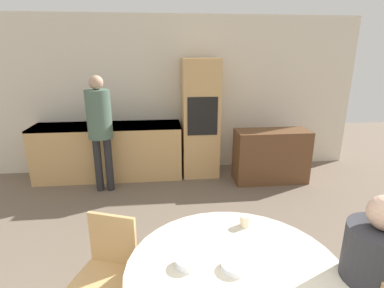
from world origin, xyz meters
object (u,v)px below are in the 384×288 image
chair_far_left (108,266)px  bowl_centre (235,266)px  person_seated (375,282)px  person_standing (100,122)px  sideboard (271,156)px  bowl_far (187,262)px  cup (245,221)px  oven_unit (200,118)px

chair_far_left → bowl_centre: 0.98m
person_seated → person_standing: size_ratio=0.74×
person_standing → bowl_centre: bearing=-65.2°
sideboard → bowl_far: sideboard is taller
person_seated → bowl_far: bearing=166.9°
person_standing → cup: (1.48, -2.33, -0.28)m
person_seated → person_standing: 3.64m
sideboard → person_seated: person_seated is taller
bowl_far → oven_unit: bearing=81.0°
bowl_far → person_standing: bearing=110.1°
oven_unit → bowl_far: size_ratio=12.88×
person_standing → bowl_centre: person_standing is taller
cup → bowl_centre: size_ratio=0.51×
chair_far_left → person_seated: bearing=0.1°
sideboard → cup: sideboard is taller
chair_far_left → bowl_centre: chair_far_left is taller
oven_unit → chair_far_left: 3.12m
sideboard → person_standing: bearing=-178.4°
sideboard → chair_far_left: size_ratio=1.33×
sideboard → bowl_far: 3.25m
person_seated → person_standing: bearing=124.8°
cup → bowl_far: bearing=-140.1°
oven_unit → person_seated: size_ratio=1.51×
cup → bowl_far: (-0.48, -0.40, -0.02)m
person_standing → person_seated: bearing=-55.2°
cup → bowl_centre: 0.50m
sideboard → bowl_centre: 3.17m
person_seated → chair_far_left: bearing=159.6°
sideboard → bowl_centre: (-1.32, -2.86, 0.34)m
bowl_centre → sideboard: bearing=65.3°
oven_unit → chair_far_left: bearing=-110.4°
person_seated → bowl_centre: 0.81m
cup → bowl_far: cup is taller
oven_unit → person_standing: bearing=-161.0°
oven_unit → person_seated: oven_unit is taller
chair_far_left → cup: bearing=22.9°
sideboard → bowl_centre: sideboard is taller
oven_unit → person_standing: 1.60m
chair_far_left → bowl_far: (0.56, -0.36, 0.27)m
cup → person_standing: bearing=122.4°
person_seated → cup: size_ratio=14.69×
person_seated → bowl_centre: bearing=166.4°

